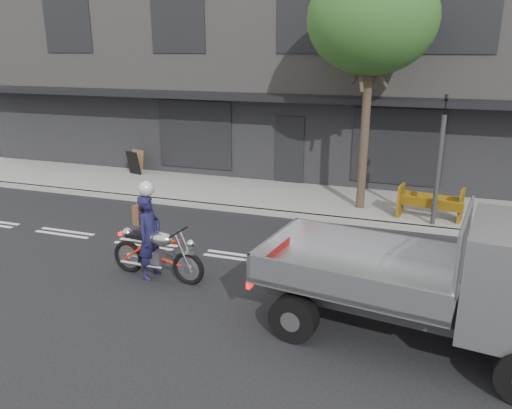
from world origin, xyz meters
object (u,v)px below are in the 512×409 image
(construction_barrier, at_px, (430,205))
(sandwich_board, at_px, (133,163))
(street_tree, at_px, (372,20))
(motorcycle, at_px, (157,252))
(traffic_light_pole, at_px, (438,168))
(rider, at_px, (150,237))
(flatbed_ute, at_px, (496,280))

(construction_barrier, height_order, sandwich_board, construction_barrier)
(street_tree, xyz_separation_m, sandwich_board, (-8.35, 1.31, -4.70))
(street_tree, distance_m, motorcycle, 8.15)
(traffic_light_pole, relative_size, construction_barrier, 2.12)
(traffic_light_pole, bearing_deg, construction_barrier, 115.13)
(construction_barrier, bearing_deg, rider, -137.08)
(traffic_light_pole, height_order, flatbed_ute, traffic_light_pole)
(street_tree, relative_size, traffic_light_pole, 1.93)
(street_tree, height_order, rider, street_tree)
(rider, distance_m, construction_barrier, 7.46)
(rider, bearing_deg, motorcycle, -85.11)
(traffic_light_pole, xyz_separation_m, motorcycle, (-5.40, -4.87, -1.07))
(motorcycle, distance_m, construction_barrier, 7.34)
(traffic_light_pole, relative_size, motorcycle, 1.60)
(traffic_light_pole, distance_m, motorcycle, 7.35)
(street_tree, xyz_separation_m, rider, (-3.55, -5.72, -4.39))
(construction_barrier, bearing_deg, street_tree, 161.17)
(street_tree, xyz_separation_m, traffic_light_pole, (2.00, -0.85, -3.63))
(rider, bearing_deg, sandwich_board, 39.22)
(traffic_light_pole, height_order, motorcycle, traffic_light_pole)
(flatbed_ute, relative_size, construction_barrier, 3.15)
(motorcycle, bearing_deg, rider, -175.11)
(traffic_light_pole, relative_size, sandwich_board, 4.07)
(flatbed_ute, bearing_deg, sandwich_board, 152.95)
(motorcycle, height_order, construction_barrier, motorcycle)
(rider, distance_m, sandwich_board, 8.52)
(street_tree, relative_size, construction_barrier, 4.08)
(flatbed_ute, relative_size, sandwich_board, 6.05)
(traffic_light_pole, bearing_deg, motorcycle, -137.93)
(street_tree, relative_size, rider, 3.81)
(rider, height_order, construction_barrier, rider)
(flatbed_ute, height_order, construction_barrier, flatbed_ute)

